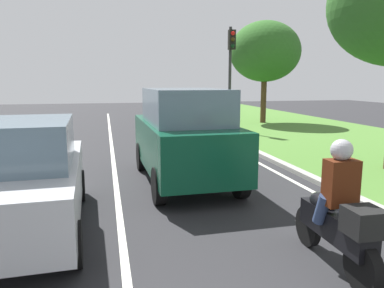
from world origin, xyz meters
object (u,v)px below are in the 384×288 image
(rider_person, at_px, (340,181))
(tree_roadside_far, at_px, (265,52))
(motorcycle, at_px, (338,229))
(car_suv_ahead, at_px, (184,135))
(traffic_light_near_right, at_px, (231,61))
(car_sedan_left_lane, at_px, (22,178))

(rider_person, relative_size, tree_roadside_far, 0.20)
(motorcycle, xyz_separation_m, tree_roadside_far, (6.06, 16.18, 3.52))
(rider_person, bearing_deg, car_suv_ahead, 104.54)
(car_suv_ahead, bearing_deg, traffic_light_near_right, 63.31)
(tree_roadside_far, bearing_deg, traffic_light_near_right, -135.03)
(car_sedan_left_lane, distance_m, motorcycle, 4.81)
(car_suv_ahead, xyz_separation_m, car_sedan_left_lane, (-3.18, -2.43, -0.25))
(car_sedan_left_lane, xyz_separation_m, motorcycle, (4.23, -2.25, -0.35))
(car_suv_ahead, xyz_separation_m, motorcycle, (1.05, -4.68, -0.60))
(car_suv_ahead, relative_size, rider_person, 3.89)
(tree_roadside_far, bearing_deg, car_suv_ahead, -121.75)
(motorcycle, bearing_deg, rider_person, 88.31)
(car_sedan_left_lane, relative_size, rider_person, 3.75)
(tree_roadside_far, bearing_deg, rider_person, -110.58)
(car_suv_ahead, bearing_deg, car_sedan_left_lane, -143.69)
(rider_person, bearing_deg, traffic_light_near_right, 78.82)
(car_suv_ahead, distance_m, tree_roadside_far, 13.83)
(car_sedan_left_lane, relative_size, motorcycle, 2.29)
(rider_person, bearing_deg, motorcycle, -91.69)
(car_suv_ahead, relative_size, car_sedan_left_lane, 1.04)
(rider_person, relative_size, traffic_light_near_right, 0.23)
(traffic_light_near_right, height_order, tree_roadside_far, tree_roadside_far)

